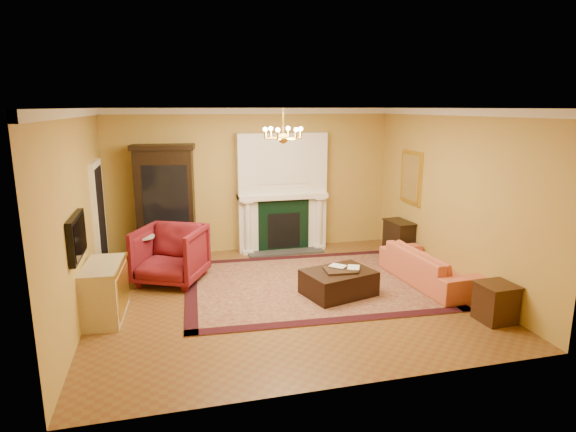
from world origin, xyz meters
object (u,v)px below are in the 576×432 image
object	(u,v)px
wingback_armchair	(171,252)
commode	(104,291)
china_cabinet	(166,205)
console_table	(399,240)
leather_ottoman	(338,283)
pedestal_table	(143,254)
end_table	(496,303)
coral_sofa	(430,261)

from	to	relation	value
wingback_armchair	commode	xyz separation A→B (m)	(-0.97, -1.26, -0.14)
china_cabinet	wingback_armchair	xyz separation A→B (m)	(0.04, -1.41, -0.56)
console_table	leather_ottoman	xyz separation A→B (m)	(-1.91, -1.65, -0.15)
pedestal_table	commode	world-z (taller)	commode
end_table	china_cabinet	bearing A→B (deg)	137.18
wingback_armchair	commode	bearing A→B (deg)	-101.88
wingback_armchair	end_table	distance (m)	5.29
pedestal_table	coral_sofa	bearing A→B (deg)	-17.03
wingback_armchair	commode	size ratio (longest dim) A/B	1.01
china_cabinet	pedestal_table	size ratio (longest dim) A/B	2.78
console_table	leather_ottoman	size ratio (longest dim) A/B	0.67
wingback_armchair	leather_ottoman	size ratio (longest dim) A/B	1.02
console_table	end_table	bearing A→B (deg)	-96.72
pedestal_table	coral_sofa	size ratio (longest dim) A/B	0.38
pedestal_table	commode	size ratio (longest dim) A/B	0.73
china_cabinet	pedestal_table	distance (m)	1.35
commode	leather_ottoman	world-z (taller)	commode
china_cabinet	coral_sofa	xyz separation A→B (m)	(4.40, -2.59, -0.70)
china_cabinet	leather_ottoman	xyz separation A→B (m)	(2.67, -2.71, -0.89)
coral_sofa	leather_ottoman	size ratio (longest dim) A/B	1.93
coral_sofa	pedestal_table	bearing A→B (deg)	68.89
pedestal_table	console_table	distance (m)	5.02
commode	end_table	distance (m)	5.66
china_cabinet	coral_sofa	distance (m)	5.15
pedestal_table	leather_ottoman	xyz separation A→B (m)	(3.11, -1.61, -0.24)
coral_sofa	leather_ottoman	world-z (taller)	coral_sofa
leather_ottoman	china_cabinet	bearing A→B (deg)	119.16
leather_ottoman	coral_sofa	bearing A→B (deg)	-11.19
wingback_armchair	leather_ottoman	xyz separation A→B (m)	(2.63, -1.31, -0.33)
wingback_armchair	leather_ottoman	world-z (taller)	wingback_armchair
wingback_armchair	console_table	world-z (taller)	wingback_armchair
pedestal_table	console_table	size ratio (longest dim) A/B	1.09
commode	wingback_armchair	bearing A→B (deg)	56.23
pedestal_table	coral_sofa	world-z (taller)	coral_sofa
leather_ottoman	commode	bearing A→B (deg)	163.89
pedestal_table	commode	distance (m)	1.64
wingback_armchair	leather_ottoman	bearing A→B (deg)	-0.88
commode	coral_sofa	distance (m)	5.32
pedestal_table	end_table	world-z (taller)	pedestal_table
commode	console_table	distance (m)	5.74
pedestal_table	leather_ottoman	distance (m)	3.51
end_table	leather_ottoman	xyz separation A→B (m)	(-1.85, 1.48, -0.05)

